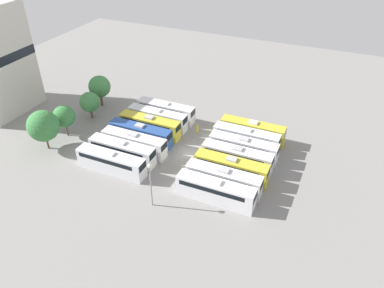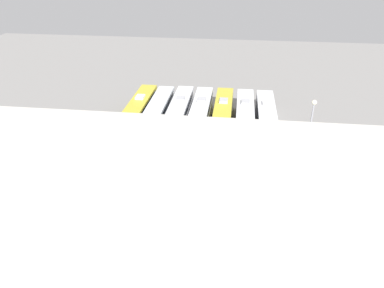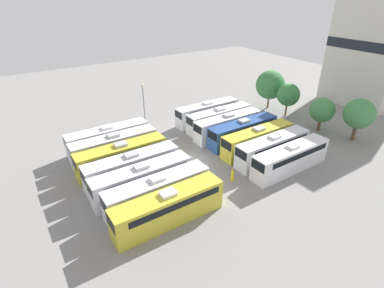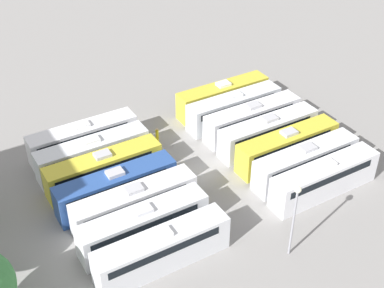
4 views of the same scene
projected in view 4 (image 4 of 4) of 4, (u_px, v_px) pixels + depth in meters
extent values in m
plane|color=gray|center=(198.00, 172.00, 55.85)|extent=(128.66, 128.66, 0.00)
cube|color=white|center=(324.00, 179.00, 52.11)|extent=(2.45, 11.86, 3.39)
cube|color=black|center=(323.00, 172.00, 51.43)|extent=(2.49, 10.08, 0.75)
cube|color=black|center=(370.00, 153.00, 54.05)|extent=(2.16, 0.08, 1.19)
cube|color=white|center=(327.00, 164.00, 51.04)|extent=(1.20, 1.60, 0.35)
cube|color=silver|center=(305.00, 163.00, 54.27)|extent=(2.45, 11.86, 3.39)
cube|color=black|center=(304.00, 156.00, 53.59)|extent=(2.49, 10.08, 0.75)
cube|color=black|center=(350.00, 138.00, 56.21)|extent=(2.16, 0.08, 1.19)
cube|color=#B2B2B7|center=(308.00, 148.00, 53.20)|extent=(1.20, 1.60, 0.35)
cube|color=gold|center=(287.00, 147.00, 56.55)|extent=(2.45, 11.86, 3.39)
cube|color=black|center=(286.00, 140.00, 55.87)|extent=(2.49, 10.08, 0.75)
cube|color=black|center=(330.00, 124.00, 58.49)|extent=(2.16, 0.08, 1.19)
cube|color=#B2B2B7|center=(289.00, 132.00, 55.48)|extent=(1.20, 1.60, 0.35)
cube|color=silver|center=(268.00, 133.00, 58.78)|extent=(2.45, 11.86, 3.39)
cube|color=black|center=(267.00, 126.00, 58.10)|extent=(2.49, 10.08, 0.75)
cube|color=black|center=(310.00, 111.00, 60.72)|extent=(2.16, 0.08, 1.19)
cube|color=#B2B2B7|center=(270.00, 119.00, 57.71)|extent=(1.20, 1.60, 0.35)
cube|color=white|center=(252.00, 120.00, 61.01)|extent=(2.45, 11.86, 3.39)
cube|color=black|center=(251.00, 113.00, 60.33)|extent=(2.49, 10.08, 0.75)
cube|color=black|center=(294.00, 99.00, 62.95)|extent=(2.16, 0.08, 1.19)
cube|color=#B2B2B7|center=(253.00, 106.00, 59.94)|extent=(1.20, 1.60, 0.35)
cube|color=silver|center=(234.00, 109.00, 63.00)|extent=(2.45, 11.86, 3.39)
cube|color=black|center=(232.00, 102.00, 62.32)|extent=(2.49, 10.08, 0.75)
cube|color=black|center=(275.00, 89.00, 64.93)|extent=(2.16, 0.08, 1.19)
cube|color=white|center=(235.00, 95.00, 61.93)|extent=(1.20, 1.60, 0.35)
cube|color=gold|center=(223.00, 98.00, 65.17)|extent=(2.45, 11.86, 3.39)
cube|color=black|center=(221.00, 91.00, 64.49)|extent=(2.49, 10.08, 0.75)
cube|color=black|center=(262.00, 79.00, 67.11)|extent=(2.16, 0.08, 1.19)
cube|color=white|center=(223.00, 84.00, 64.10)|extent=(1.20, 1.60, 0.35)
cube|color=silver|center=(163.00, 250.00, 44.37)|extent=(2.45, 11.86, 3.39)
cube|color=black|center=(159.00, 243.00, 43.69)|extent=(2.49, 10.08, 0.75)
cube|color=black|center=(222.00, 217.00, 46.31)|extent=(2.16, 0.08, 1.19)
cube|color=white|center=(162.00, 234.00, 43.30)|extent=(1.20, 1.60, 0.35)
cube|color=silver|center=(144.00, 226.00, 46.73)|extent=(2.45, 11.86, 3.39)
cube|color=black|center=(140.00, 219.00, 46.05)|extent=(2.49, 10.08, 0.75)
cube|color=black|center=(201.00, 195.00, 48.67)|extent=(2.16, 0.08, 1.19)
cube|color=silver|center=(143.00, 210.00, 45.66)|extent=(1.20, 1.60, 0.35)
cube|color=silver|center=(135.00, 205.00, 49.03)|extent=(2.45, 11.86, 3.39)
cube|color=black|center=(131.00, 198.00, 48.35)|extent=(2.49, 10.08, 0.75)
cube|color=black|center=(190.00, 176.00, 50.96)|extent=(2.16, 0.08, 1.19)
cube|color=#B2B2B7|center=(134.00, 189.00, 47.96)|extent=(1.20, 1.60, 0.35)
cube|color=#284C93|center=(117.00, 188.00, 50.95)|extent=(2.45, 11.86, 3.39)
cube|color=black|center=(113.00, 181.00, 50.27)|extent=(2.49, 10.08, 0.75)
cube|color=black|center=(171.00, 161.00, 52.89)|extent=(2.16, 0.08, 1.19)
cube|color=#B2B2B7|center=(115.00, 173.00, 49.88)|extent=(1.20, 1.60, 0.35)
cube|color=gold|center=(104.00, 170.00, 53.32)|extent=(2.45, 11.86, 3.39)
cube|color=black|center=(100.00, 163.00, 52.64)|extent=(2.49, 10.08, 0.75)
cube|color=black|center=(156.00, 145.00, 55.25)|extent=(2.16, 0.08, 1.19)
cube|color=#B2B2B7|center=(102.00, 155.00, 52.25)|extent=(1.20, 1.60, 0.35)
cube|color=silver|center=(93.00, 155.00, 55.42)|extent=(2.45, 11.86, 3.39)
cube|color=black|center=(89.00, 148.00, 54.74)|extent=(2.49, 10.08, 0.75)
cube|color=black|center=(144.00, 131.00, 57.35)|extent=(2.16, 0.08, 1.19)
cube|color=white|center=(91.00, 140.00, 54.35)|extent=(1.20, 1.60, 0.35)
cube|color=white|center=(83.00, 139.00, 57.75)|extent=(2.45, 11.86, 3.39)
cube|color=black|center=(80.00, 133.00, 57.07)|extent=(2.49, 10.08, 0.75)
cube|color=black|center=(132.00, 117.00, 59.69)|extent=(2.16, 0.08, 1.19)
cube|color=white|center=(81.00, 125.00, 56.68)|extent=(1.20, 1.60, 0.35)
cylinder|color=gold|center=(157.00, 136.00, 59.96)|extent=(0.36, 0.36, 1.55)
sphere|color=tan|center=(157.00, 129.00, 59.44)|extent=(0.24, 0.24, 0.24)
cylinder|color=gray|center=(293.00, 224.00, 44.37)|extent=(0.20, 0.20, 7.00)
sphere|color=#EAE5C6|center=(298.00, 189.00, 42.26)|extent=(0.60, 0.60, 0.60)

